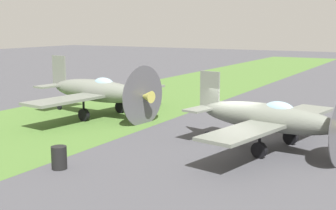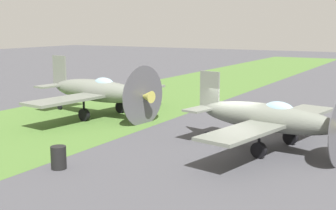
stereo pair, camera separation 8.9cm
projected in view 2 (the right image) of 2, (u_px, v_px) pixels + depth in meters
ground_plane at (233, 140)px, 22.13m from camera, size 160.00×160.00×0.00m
grass_verge at (68, 118)px, 27.32m from camera, size 120.00×11.00×0.01m
airplane_lead at (269, 118)px, 20.26m from camera, size 9.79×7.81×3.47m
airplane_wingman at (98, 91)px, 27.81m from camera, size 10.54×8.37×3.74m
fuel_drum at (59, 158)px, 17.69m from camera, size 0.60×0.60×0.90m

